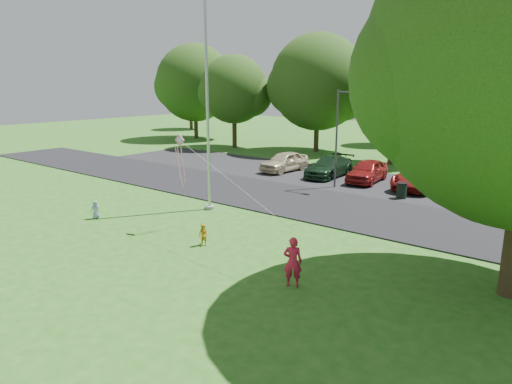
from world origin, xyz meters
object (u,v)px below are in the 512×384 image
Objects in this scene: flagpole at (208,124)px; child_yellow at (203,235)px; child_blue at (96,210)px; street_lamp at (340,130)px; kite at (183,153)px; trash_can at (402,191)px; woman at (293,262)px.

flagpole reaches higher than child_yellow.
flagpole reaches higher than child_blue.
street_lamp is 0.81× the size of kite.
woman is at bearing -83.52° from trash_can.
flagpole is 3.59m from kite.
child_yellow is (-4.65, 0.86, -0.36)m from woman.
trash_can reaches higher than child_blue.
trash_can is at bearing -1.10° from child_blue.
woman is 4.74m from child_yellow.
street_lamp is (2.77, 8.00, -0.72)m from flagpole.
flagpole is 6.35× the size of woman.
kite is (-6.54, 1.70, 2.51)m from woman.
trash_can is at bearing -2.01° from street_lamp.
street_lamp is 14.12m from woman.
woman reaches higher than child_yellow.
trash_can is (6.69, 7.79, -3.72)m from flagpole.
woman is (8.12, -4.80, -3.38)m from flagpole.
flagpole is 10.02m from woman.
street_lamp is 14.01m from child_blue.
flagpole reaches higher than street_lamp.
woman is 0.22× the size of kite.
child_blue is (-2.98, -4.41, -3.75)m from flagpole.
street_lamp is at bearing 70.87° from flagpole.
child_yellow is (3.48, -3.94, -3.74)m from flagpole.
kite is at bearing 146.24° from child_yellow.
flagpole is at bearing 3.24° from child_blue.
flagpole is 8.49m from street_lamp.
kite is (-5.11, -10.89, 2.84)m from trash_can.
flagpole is 1.75× the size of street_lamp.
child_blue is at bearing -166.20° from kite.
trash_can is at bearing 64.88° from child_yellow.
trash_can is at bearing -114.98° from woman.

